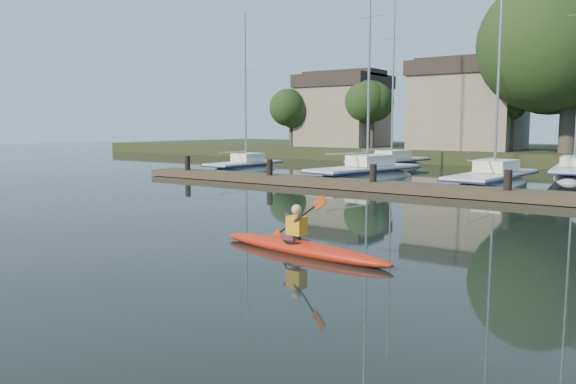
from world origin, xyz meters
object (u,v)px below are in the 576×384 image
Objects in this scene: sailboat_5 at (389,171)px; sailboat_0 at (244,174)px; sailboat_2 at (492,190)px; sailboat_1 at (364,182)px; dock at (435,190)px; sailboat_6 at (573,180)px; kayak at (301,245)px.

sailboat_0 is at bearing -122.15° from sailboat_5.
sailboat_1 is at bearing -173.03° from sailboat_2.
sailboat_2 reaches higher than dock.
sailboat_6 reaches higher than sailboat_5.
sailboat_5 is 11.72m from sailboat_6.
kayak reaches higher than dock.
sailboat_5 is (-8.03, 12.78, -0.40)m from dock.
kayak is 24.14m from sailboat_0.
sailboat_1 reaches higher than dock.
sailboat_2 is (1.11, 4.89, -0.40)m from dock.
sailboat_6 is (18.51, 7.39, 0.00)m from sailboat_0.
kayak is 0.15× the size of dock.
sailboat_6 is (2.24, 25.23, -0.38)m from kayak.
sailboat_0 reaches higher than kayak.
dock is 2.98× the size of sailboat_0.
sailboat_2 is 0.99× the size of sailboat_6.
kayak is 18.86m from sailboat_1.
sailboat_5 is at bearing 173.33° from sailboat_6.
sailboat_0 is (-16.27, 17.84, -0.38)m from kayak.
kayak is 0.32× the size of sailboat_6.
sailboat_1 is at bearing 141.56° from dock.
sailboat_0 is 0.74× the size of sailboat_1.
sailboat_6 is at bearing 50.87° from sailboat_1.
sailboat_2 is at bearing -31.75° from sailboat_5.
sailboat_6 is at bearing 75.63° from sailboat_2.
sailboat_5 is (-2.24, 8.18, 0.02)m from sailboat_1.
kayak is at bearing -56.06° from sailboat_1.
dock is 7.41m from sailboat_1.
dock is at bearing -18.29° from sailboat_0.
dock is 15.66m from sailboat_0.
sailboat_6 is (3.68, 12.42, -0.39)m from dock.
dock is at bearing -48.81° from sailboat_5.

